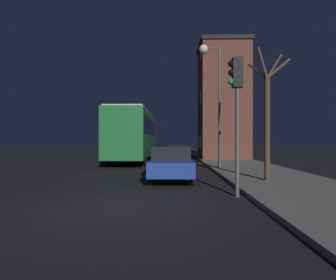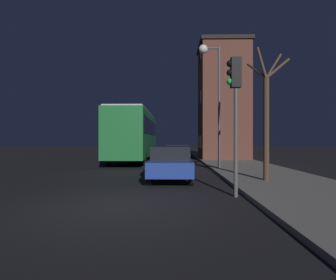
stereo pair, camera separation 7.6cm
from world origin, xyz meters
TOP-DOWN VIEW (x-y plane):
  - ground_plane at (0.00, 0.00)m, footprint 120.00×120.00m
  - brick_building at (5.81, 15.84)m, footprint 4.19×4.21m
  - streetlamp at (3.64, 7.92)m, footprint 1.22×0.51m
  - traffic_light at (3.33, 1.03)m, footprint 0.43×0.24m
  - bare_tree at (5.17, 3.52)m, footprint 1.61×1.60m
  - bus at (-1.57, 14.13)m, footprint 2.61×11.64m
  - car_near_lane at (1.36, 4.30)m, footprint 1.74×4.13m
  - car_mid_lane at (1.73, 12.28)m, footprint 1.72×4.42m

SIDE VIEW (x-z plane):
  - ground_plane at x=0.00m, z-range 0.00..0.00m
  - car_mid_lane at x=1.73m, z-range 0.03..1.38m
  - car_near_lane at x=1.36m, z-range 0.04..1.49m
  - bus at x=-1.57m, z-range 0.35..4.20m
  - bare_tree at x=5.17m, z-range 0.05..5.55m
  - traffic_light at x=3.33m, z-range 0.92..5.11m
  - brick_building at x=5.81m, z-range 0.16..10.00m
  - streetlamp at x=3.64m, z-range 1.74..8.68m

